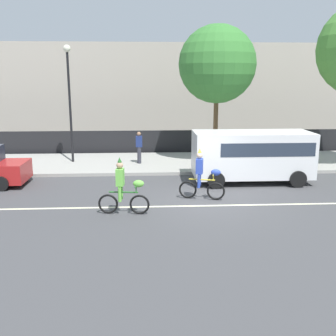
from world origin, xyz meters
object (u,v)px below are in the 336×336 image
Objects in this scene: parked_van_white at (254,153)px; street_lamp_post at (69,87)px; pedestrian_onlooker at (139,147)px; parade_cyclist_cobalt at (202,177)px; parade_cyclist_lime at (124,190)px.

street_lamp_post reaches higher than parked_van_white.
parked_van_white is at bearing -34.18° from pedestrian_onlooker.
parade_cyclist_cobalt is 1.19× the size of pedestrian_onlooker.
parked_van_white is (2.55, 2.41, 0.44)m from parade_cyclist_cobalt.
pedestrian_onlooker is (3.47, -0.59, -2.97)m from street_lamp_post.
pedestrian_onlooker is at bearing 86.99° from parade_cyclist_lime.
parade_cyclist_cobalt is 6.27m from pedestrian_onlooker.
parade_cyclist_lime is at bearing -68.55° from street_lamp_post.
parked_van_white reaches higher than parade_cyclist_lime.
pedestrian_onlooker is at bearing 145.82° from parked_van_white.
parade_cyclist_lime is 3.17m from parade_cyclist_cobalt.
parade_cyclist_cobalt is 9.23m from street_lamp_post.
parked_van_white is at bearing -25.16° from street_lamp_post.
street_lamp_post is (-8.44, 3.96, 2.71)m from parked_van_white.
parade_cyclist_lime reaches higher than pedestrian_onlooker.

